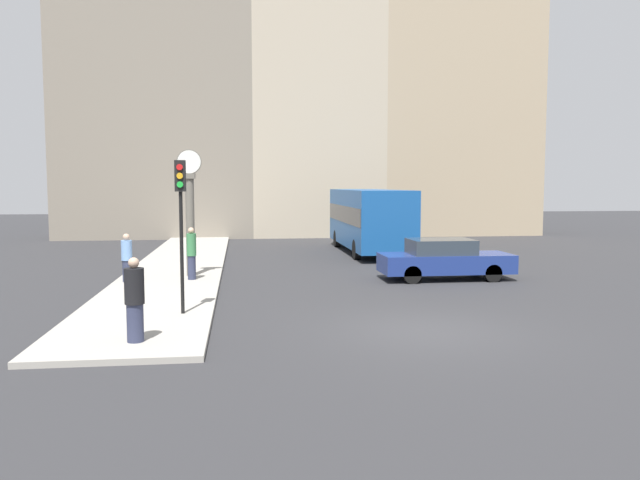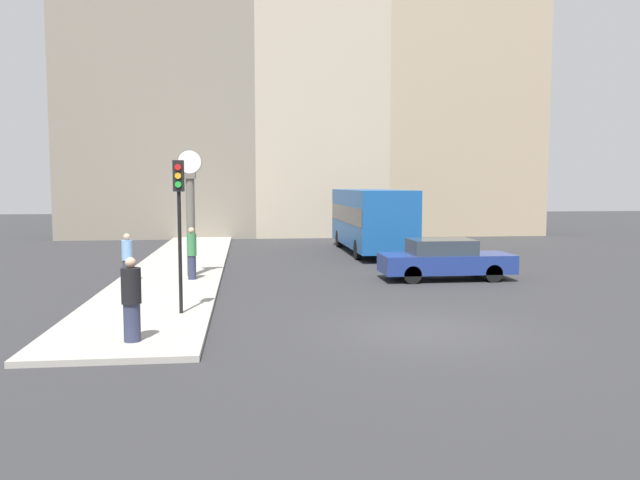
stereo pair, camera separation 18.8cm
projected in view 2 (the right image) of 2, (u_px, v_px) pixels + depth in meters
ground_plane at (423, 331)px, 14.20m from camera, size 120.00×120.00×0.00m
sidewalk_corner at (181, 266)px, 24.94m from camera, size 3.47×27.28×0.13m
building_row at (313, 95)px, 40.36m from camera, size 30.73×5.00×19.46m
sedan_car at (445, 259)px, 21.78m from camera, size 4.57×1.74×1.42m
bus_distant at (371, 217)px, 30.43m from camera, size 2.56×9.12×3.07m
traffic_light_near at (179, 204)px, 15.28m from camera, size 0.26×0.24×3.78m
street_clock at (191, 213)px, 21.74m from camera, size 0.86×0.39×4.41m
pedestrian_blue_stripe at (127, 258)px, 20.53m from camera, size 0.35×0.35×1.59m
pedestrian_black_jacket at (131, 300)px, 12.65m from camera, size 0.40×0.40×1.73m
pedestrian_green_hoodie at (192, 253)px, 20.98m from camera, size 0.32×0.32×1.76m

